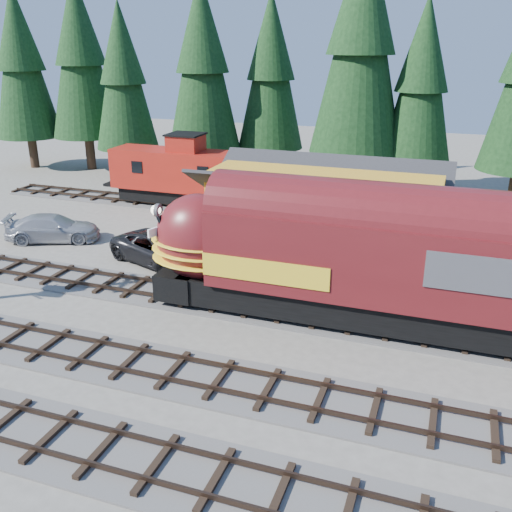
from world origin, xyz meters
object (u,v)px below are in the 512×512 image
(locomotive, at_px, (334,261))
(pickup_truck_b, at_px, (53,228))
(depot, at_px, (322,209))
(caboose, at_px, (176,173))
(pickup_truck_a, at_px, (161,249))

(locomotive, bearing_deg, pickup_truck_b, 165.49)
(depot, bearing_deg, caboose, 148.64)
(locomotive, xyz_separation_m, caboose, (-14.39, 14.00, -0.32))
(caboose, relative_size, pickup_truck_b, 1.70)
(depot, bearing_deg, pickup_truck_a, -159.24)
(caboose, bearing_deg, depot, -31.36)
(depot, relative_size, caboose, 1.40)
(pickup_truck_b, bearing_deg, locomotive, -127.31)
(depot, relative_size, pickup_truck_b, 2.37)
(depot, xyz_separation_m, pickup_truck_a, (-7.97, -3.02, -2.14))
(locomotive, bearing_deg, caboose, 135.79)
(pickup_truck_b, bearing_deg, pickup_truck_a, -121.12)
(locomotive, xyz_separation_m, pickup_truck_b, (-17.87, 4.62, -1.93))
(depot, xyz_separation_m, pickup_truck_b, (-15.78, -1.88, -2.18))
(locomotive, distance_m, caboose, 20.08)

